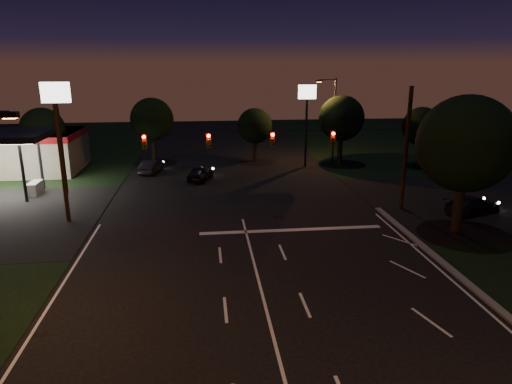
{
  "coord_description": "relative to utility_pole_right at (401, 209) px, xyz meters",
  "views": [
    {
      "loc": [
        -2.51,
        -16.09,
        10.59
      ],
      "look_at": [
        0.53,
        10.35,
        3.0
      ],
      "focal_mm": 32.0,
      "sensor_mm": 36.0,
      "label": 1
    }
  ],
  "objects": [
    {
      "name": "signal_span",
      "position": [
        -12.0,
        -0.04,
        5.5
      ],
      "size": [
        24.0,
        0.4,
        1.56
      ],
      "color": "black",
      "rests_on": "ground"
    },
    {
      "name": "stop_bar",
      "position": [
        -9.0,
        -3.5,
        0.01
      ],
      "size": [
        12.0,
        0.5,
        0.01
      ],
      "primitive_type": "cube",
      "color": "silver",
      "rests_on": "ground"
    },
    {
      "name": "tree_far_d",
      "position": [
        0.02,
        16.13,
        4.83
      ],
      "size": [
        4.8,
        4.8,
        7.3
      ],
      "color": "black",
      "rests_on": "ground"
    },
    {
      "name": "tree_far_c",
      "position": [
        -8.98,
        18.1,
        3.9
      ],
      "size": [
        3.8,
        3.8,
        5.86
      ],
      "color": "black",
      "rests_on": "ground"
    },
    {
      "name": "tree_right_near",
      "position": [
        1.53,
        -4.83,
        5.68
      ],
      "size": [
        6.0,
        6.0,
        8.76
      ],
      "color": "black",
      "rests_on": "ground"
    },
    {
      "name": "ground",
      "position": [
        -12.0,
        -15.0,
        0.0
      ],
      "size": [
        140.0,
        140.0,
        0.0
      ],
      "primitive_type": "plane",
      "color": "black",
      "rests_on": "ground"
    },
    {
      "name": "cross_street_right",
      "position": [
        8.0,
        1.0,
        0.0
      ],
      "size": [
        20.0,
        16.0,
        0.02
      ],
      "primitive_type": "cube",
      "color": "black",
      "rests_on": "ground"
    },
    {
      "name": "car_oncoming_a",
      "position": [
        -14.96,
        10.36,
        0.67
      ],
      "size": [
        2.8,
        4.26,
        1.35
      ],
      "primitive_type": "imported",
      "rotation": [
        0.0,
        0.0,
        2.81
      ],
      "color": "black",
      "rests_on": "ground"
    },
    {
      "name": "street_light_right_far",
      "position": [
        -0.76,
        17.0,
        5.24
      ],
      "size": [
        2.2,
        0.35,
        9.0
      ],
      "color": "black",
      "rests_on": "ground"
    },
    {
      "name": "pole_sign_right",
      "position": [
        -4.0,
        15.0,
        6.24
      ],
      "size": [
        1.8,
        0.3,
        8.4
      ],
      "color": "black",
      "rests_on": "ground"
    },
    {
      "name": "tree_far_e",
      "position": [
        8.02,
        14.11,
        4.11
      ],
      "size": [
        4.0,
        4.0,
        6.18
      ],
      "color": "black",
      "rests_on": "ground"
    },
    {
      "name": "gas_station",
      "position": [
        -33.86,
        15.39,
        2.38
      ],
      "size": [
        14.2,
        16.1,
        5.25
      ],
      "color": "gray",
      "rests_on": "ground"
    },
    {
      "name": "car_cross",
      "position": [
        4.7,
        -1.6,
        0.64
      ],
      "size": [
        4.75,
        3.19,
        1.28
      ],
      "primitive_type": "imported",
      "rotation": [
        0.0,
        0.0,
        1.92
      ],
      "color": "black",
      "rests_on": "ground"
    },
    {
      "name": "car_oncoming_b",
      "position": [
        -19.8,
        13.85,
        0.66
      ],
      "size": [
        2.22,
        4.2,
        1.31
      ],
      "primitive_type": "imported",
      "rotation": [
        0.0,
        0.0,
        2.92
      ],
      "color": "black",
      "rests_on": "ground"
    },
    {
      "name": "utility_pole_left",
      "position": [
        -24.0,
        0.0,
        0.0
      ],
      "size": [
        0.28,
        0.28,
        8.0
      ],
      "primitive_type": "cylinder",
      "color": "black",
      "rests_on": "ground"
    },
    {
      "name": "utility_pole_right",
      "position": [
        0.0,
        0.0,
        0.0
      ],
      "size": [
        0.3,
        0.3,
        9.0
      ],
      "primitive_type": "cylinder",
      "color": "black",
      "rests_on": "ground"
    },
    {
      "name": "tree_far_a",
      "position": [
        -29.98,
        15.12,
        4.26
      ],
      "size": [
        4.2,
        4.2,
        6.42
      ],
      "color": "black",
      "rests_on": "ground"
    },
    {
      "name": "tree_far_b",
      "position": [
        -19.98,
        19.13,
        4.61
      ],
      "size": [
        4.6,
        4.6,
        6.98
      ],
      "color": "black",
      "rests_on": "ground"
    },
    {
      "name": "pole_sign_left_near",
      "position": [
        -26.0,
        7.0,
        6.98
      ],
      "size": [
        2.2,
        0.3,
        9.1
      ],
      "color": "black",
      "rests_on": "ground"
    }
  ]
}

